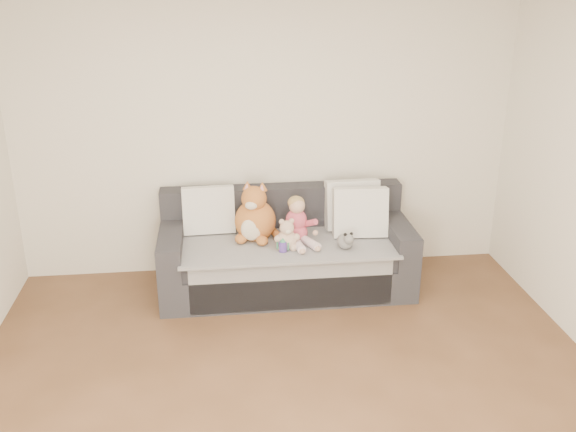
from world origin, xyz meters
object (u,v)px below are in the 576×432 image
object	(u,v)px
sofa	(286,254)
sippy_cup	(283,245)
toddler	(298,223)
teddy_bear	(287,237)
plush_cat	(255,218)

from	to	relation	value
sofa	sippy_cup	world-z (taller)	sofa
toddler	teddy_bear	bearing A→B (deg)	-143.17
plush_cat	teddy_bear	bearing A→B (deg)	-26.50
teddy_bear	sippy_cup	distance (m)	0.08
toddler	sippy_cup	size ratio (longest dim) A/B	3.47
teddy_bear	sofa	bearing A→B (deg)	80.83
sofa	sippy_cup	xyz separation A→B (m)	(-0.06, -0.30, 0.23)
plush_cat	toddler	bearing A→B (deg)	2.48
plush_cat	sippy_cup	xyz separation A→B (m)	(0.21, -0.30, -0.14)
teddy_bear	toddler	bearing A→B (deg)	47.08
plush_cat	sippy_cup	distance (m)	0.39
sofa	plush_cat	distance (m)	0.45
sofa	plush_cat	size ratio (longest dim) A/B	4.00
toddler	teddy_bear	xyz separation A→B (m)	(-0.11, -0.15, -0.06)
plush_cat	sippy_cup	world-z (taller)	plush_cat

